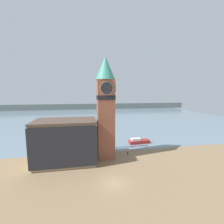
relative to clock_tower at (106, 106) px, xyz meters
name	(u,v)px	position (x,y,z in m)	size (l,w,h in m)	color
ground_plane	(114,183)	(-0.03, -10.47, -11.99)	(160.00, 160.00, 0.00)	#846B4C
water	(93,116)	(-0.03, 62.99, -11.99)	(160.00, 120.00, 0.00)	slate
far_shoreline	(91,106)	(-0.03, 102.99, -9.49)	(180.00, 3.00, 5.00)	slate
pier_railing	(132,147)	(7.15, 2.74, -11.06)	(8.60, 0.08, 1.09)	#232328
clock_tower	(106,106)	(0.00, 0.00, 0.00)	(4.26, 4.26, 22.60)	brown
pier_building	(66,141)	(-8.65, -1.10, -7.38)	(12.76, 7.81, 9.19)	tan
boat_near	(139,141)	(10.80, 7.70, -11.40)	(6.21, 2.42, 1.55)	maroon
mooring_bollard_near	(128,153)	(5.38, 0.42, -11.59)	(0.28, 0.28, 0.75)	#2D2D33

